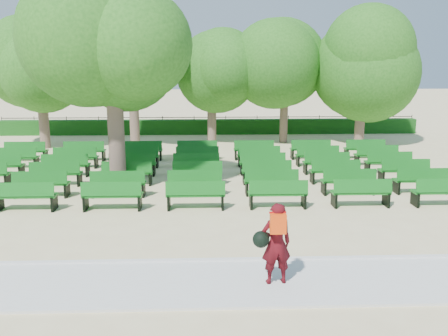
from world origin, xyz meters
name	(u,v)px	position (x,y,z in m)	size (l,w,h in m)	color
ground	(215,192)	(0.00, 0.00, 0.00)	(120.00, 120.00, 0.00)	beige
paving	(223,283)	(0.00, -7.40, 0.03)	(30.00, 2.20, 0.06)	silver
curb	(221,261)	(0.00, -6.25, 0.05)	(30.00, 0.12, 0.10)	silver
hedge	(210,127)	(0.00, 14.00, 0.45)	(26.00, 0.70, 0.90)	#154E15
fence	(210,133)	(0.00, 14.40, 0.00)	(26.00, 0.10, 1.02)	black
tree_line	(211,145)	(0.00, 10.00, 0.00)	(21.80, 6.80, 7.04)	#2C6C1D
bench_array	(197,177)	(-0.65, 1.98, 0.10)	(1.86, 0.61, 1.17)	#116218
tree_among	(113,62)	(-3.49, 0.54, 4.54)	(4.78, 4.78, 6.72)	brown
person	(275,242)	(1.07, -7.48, 0.95)	(0.84, 0.53, 1.73)	#45090F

